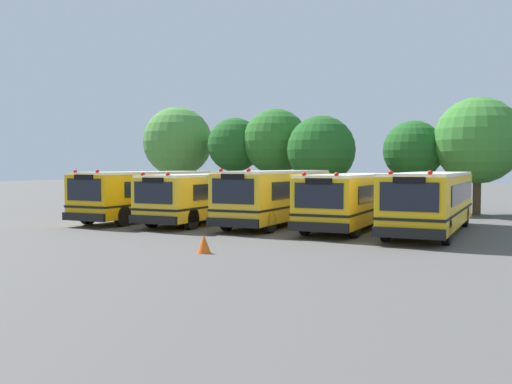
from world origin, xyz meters
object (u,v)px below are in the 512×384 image
at_px(school_bus_3, 351,198).
at_px(tree_5, 479,140).
at_px(school_bus_2, 277,195).
at_px(tree_0, 177,142).
at_px(tree_1, 234,146).
at_px(tree_3, 323,150).
at_px(school_bus_0, 149,193).
at_px(school_bus_4, 431,200).
at_px(tree_4, 416,151).
at_px(tree_2, 277,141).
at_px(school_bus_1, 208,195).
at_px(traffic_cone, 204,244).

distance_m(school_bus_3, tree_5, 11.44).
height_order(school_bus_2, tree_0, tree_0).
bearing_deg(tree_1, tree_5, -2.04).
bearing_deg(tree_1, tree_3, -9.96).
xyz_separation_m(school_bus_0, tree_5, (16.04, 10.04, 2.97)).
relative_size(school_bus_2, school_bus_4, 0.91).
height_order(tree_0, tree_4, tree_0).
bearing_deg(tree_1, tree_2, 4.26).
height_order(school_bus_4, tree_0, tree_0).
relative_size(school_bus_3, tree_3, 1.58).
bearing_deg(tree_4, school_bus_4, -77.58).
bearing_deg(school_bus_3, tree_4, -97.10).
relative_size(tree_3, tree_5, 0.89).
distance_m(tree_1, tree_5, 16.26).
bearing_deg(tree_4, tree_3, -172.29).
xyz_separation_m(school_bus_1, school_bus_4, (11.07, -0.13, 0.06)).
relative_size(school_bus_2, tree_0, 1.29).
bearing_deg(school_bus_3, tree_2, -52.51).
xyz_separation_m(school_bus_0, school_bus_1, (3.61, 0.06, -0.06)).
height_order(school_bus_3, tree_0, tree_0).
bearing_deg(tree_2, school_bus_1, -86.74).
relative_size(school_bus_1, tree_3, 1.60).
height_order(tree_4, traffic_cone, tree_4).
distance_m(school_bus_3, traffic_cone, 9.64).
bearing_deg(school_bus_0, tree_4, -139.77).
bearing_deg(traffic_cone, school_bus_2, 97.68).
bearing_deg(school_bus_0, tree_2, -104.49).
xyz_separation_m(school_bus_2, tree_2, (-4.42, 10.70, 3.17)).
bearing_deg(tree_0, tree_5, -2.59).
height_order(school_bus_1, school_bus_4, school_bus_4).
height_order(school_bus_1, school_bus_3, school_bus_3).
bearing_deg(tree_5, school_bus_0, -147.97).
xyz_separation_m(school_bus_1, tree_3, (3.14, 9.34, 2.57)).
height_order(tree_3, tree_5, tree_5).
bearing_deg(school_bus_3, tree_0, -33.35).
bearing_deg(tree_3, school_bus_3, -64.61).
height_order(school_bus_3, tree_3, tree_3).
distance_m(school_bus_4, tree_0, 22.99).
relative_size(tree_2, traffic_cone, 11.15).
height_order(school_bus_1, tree_5, tree_5).
xyz_separation_m(tree_0, traffic_cone, (13.86, -20.09, -4.43)).
height_order(school_bus_0, tree_2, tree_2).
relative_size(school_bus_2, traffic_cone, 15.42).
bearing_deg(school_bus_4, tree_2, -42.20).
xyz_separation_m(school_bus_3, tree_4, (1.29, 10.01, 2.44)).
distance_m(school_bus_4, tree_5, 10.63).
relative_size(school_bus_4, traffic_cone, 16.89).
xyz_separation_m(school_bus_2, tree_3, (-0.67, 9.24, 2.48)).
xyz_separation_m(tree_1, tree_3, (6.95, -1.22, -0.40)).
distance_m(tree_0, tree_3, 12.08).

